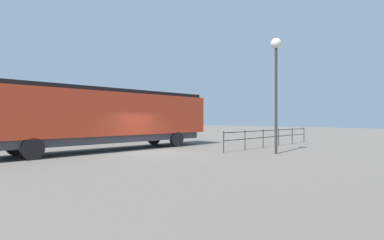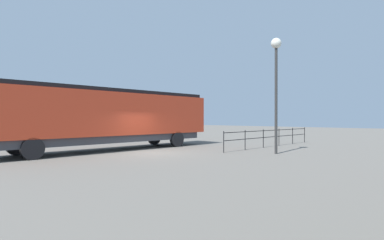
% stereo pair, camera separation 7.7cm
% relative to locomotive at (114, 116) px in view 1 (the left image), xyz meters
% --- Properties ---
extents(ground_plane, '(120.00, 120.00, 0.00)m').
position_rel_locomotive_xyz_m(ground_plane, '(3.14, 0.74, -2.20)').
color(ground_plane, '#666059').
extents(locomotive, '(2.92, 15.06, 3.88)m').
position_rel_locomotive_xyz_m(locomotive, '(0.00, 0.00, 0.00)').
color(locomotive, red).
rests_on(locomotive, ground_plane).
extents(lamp_post, '(0.60, 0.60, 6.68)m').
position_rel_locomotive_xyz_m(lamp_post, '(8.57, 5.41, 2.78)').
color(lamp_post, '#2D2D2D').
rests_on(lamp_post, ground_plane).
extents(platform_fence, '(0.05, 11.13, 1.28)m').
position_rel_locomotive_xyz_m(platform_fence, '(6.07, 9.27, -1.36)').
color(platform_fence, black).
rests_on(platform_fence, ground_plane).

